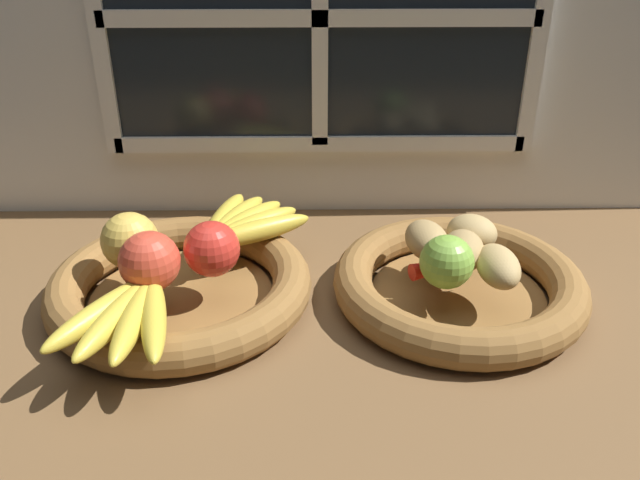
% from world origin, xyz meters
% --- Properties ---
extents(ground_plane, '(1.40, 0.90, 0.03)m').
position_xyz_m(ground_plane, '(0.00, 0.00, -0.01)').
color(ground_plane, brown).
extents(back_wall, '(1.40, 0.05, 0.55)m').
position_xyz_m(back_wall, '(0.00, 0.30, 0.28)').
color(back_wall, silver).
rests_on(back_wall, ground_plane).
extents(fruit_bowl_left, '(0.34, 0.34, 0.05)m').
position_xyz_m(fruit_bowl_left, '(-0.18, 0.01, 0.02)').
color(fruit_bowl_left, brown).
rests_on(fruit_bowl_left, ground_plane).
extents(fruit_bowl_right, '(0.32, 0.32, 0.05)m').
position_xyz_m(fruit_bowl_right, '(0.18, 0.01, 0.02)').
color(fruit_bowl_right, brown).
rests_on(fruit_bowl_right, ground_plane).
extents(apple_golden_left, '(0.07, 0.07, 0.07)m').
position_xyz_m(apple_golden_left, '(-0.24, 0.02, 0.09)').
color(apple_golden_left, gold).
rests_on(apple_golden_left, fruit_bowl_left).
extents(apple_red_front, '(0.07, 0.07, 0.07)m').
position_xyz_m(apple_red_front, '(-0.21, -0.03, 0.09)').
color(apple_red_front, '#CC422D').
rests_on(apple_red_front, fruit_bowl_left).
extents(apple_red_right, '(0.07, 0.07, 0.07)m').
position_xyz_m(apple_red_right, '(-0.14, 0.00, 0.08)').
color(apple_red_right, red).
rests_on(apple_red_right, fruit_bowl_left).
extents(banana_bunch_front, '(0.14, 0.18, 0.03)m').
position_xyz_m(banana_bunch_front, '(-0.22, -0.11, 0.06)').
color(banana_bunch_front, gold).
rests_on(banana_bunch_front, fruit_bowl_left).
extents(banana_bunch_back, '(0.16, 0.17, 0.03)m').
position_xyz_m(banana_bunch_back, '(-0.11, 0.11, 0.06)').
color(banana_bunch_back, gold).
rests_on(banana_bunch_back, fruit_bowl_left).
extents(potato_back, '(0.09, 0.08, 0.05)m').
position_xyz_m(potato_back, '(0.20, 0.06, 0.07)').
color(potato_back, tan).
rests_on(potato_back, fruit_bowl_right).
extents(potato_large, '(0.07, 0.08, 0.05)m').
position_xyz_m(potato_large, '(0.18, 0.01, 0.07)').
color(potato_large, '#A38451').
rests_on(potato_large, fruit_bowl_right).
extents(potato_small, '(0.05, 0.09, 0.04)m').
position_xyz_m(potato_small, '(0.21, -0.02, 0.07)').
color(potato_small, tan).
rests_on(potato_small, fruit_bowl_right).
extents(potato_oblong, '(0.07, 0.09, 0.04)m').
position_xyz_m(potato_oblong, '(0.14, 0.04, 0.07)').
color(potato_oblong, '#A38451').
rests_on(potato_oblong, fruit_bowl_right).
extents(lime_near, '(0.07, 0.07, 0.07)m').
position_xyz_m(lime_near, '(0.15, -0.03, 0.08)').
color(lime_near, '#7AAD3D').
rests_on(lime_near, fruit_bowl_right).
extents(chili_pepper, '(0.11, 0.06, 0.02)m').
position_xyz_m(chili_pepper, '(0.16, -0.00, 0.06)').
color(chili_pepper, red).
rests_on(chili_pepper, fruit_bowl_right).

